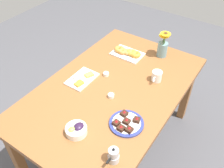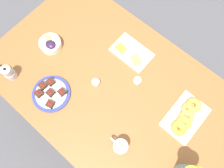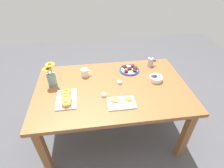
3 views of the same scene
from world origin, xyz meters
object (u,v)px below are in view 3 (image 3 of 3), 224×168
(jam_cup_berry, at_px, (104,95))
(croissant_platter, at_px, (66,98))
(jam_cup_honey, at_px, (120,82))
(dining_table, at_px, (112,93))
(cheese_platter, at_px, (122,103))
(flower_vase, at_px, (51,78))
(coffee_mug, at_px, (85,72))
(grape_bowl, at_px, (156,78))
(moka_pot, at_px, (150,62))
(dessert_plate, at_px, (130,70))

(jam_cup_berry, bearing_deg, croissant_platter, -178.39)
(croissant_platter, bearing_deg, jam_cup_honey, 19.05)
(jam_cup_honey, bearing_deg, dining_table, -150.00)
(dining_table, relative_size, cheese_platter, 6.15)
(croissant_platter, height_order, flower_vase, flower_vase)
(coffee_mug, bearing_deg, jam_cup_honey, -28.22)
(dining_table, relative_size, jam_cup_honey, 33.33)
(grape_bowl, xyz_separation_m, moka_pot, (0.04, 0.31, 0.02))
(coffee_mug, bearing_deg, dessert_plate, 4.09)
(coffee_mug, bearing_deg, grape_bowl, -14.27)
(dining_table, height_order, flower_vase, flower_vase)
(jam_cup_honey, bearing_deg, coffee_mug, 151.78)
(coffee_mug, xyz_separation_m, jam_cup_honey, (0.37, -0.20, -0.03))
(coffee_mug, bearing_deg, jam_cup_berry, -64.94)
(jam_cup_honey, bearing_deg, grape_bowl, 0.14)
(cheese_platter, xyz_separation_m, croissant_platter, (-0.52, 0.12, 0.01))
(cheese_platter, height_order, moka_pot, moka_pot)
(coffee_mug, relative_size, moka_pot, 0.98)
(coffee_mug, relative_size, cheese_platter, 0.45)
(grape_bowl, height_order, jam_cup_berry, grape_bowl)
(croissant_platter, bearing_deg, dining_table, 16.68)
(croissant_platter, bearing_deg, coffee_mug, 64.64)
(flower_vase, bearing_deg, croissant_platter, -58.99)
(dining_table, distance_m, grape_bowl, 0.51)
(jam_cup_berry, xyz_separation_m, flower_vase, (-0.52, 0.26, 0.07))
(coffee_mug, bearing_deg, moka_pot, 8.34)
(croissant_platter, xyz_separation_m, flower_vase, (-0.16, 0.27, 0.06))
(croissant_platter, bearing_deg, flower_vase, 121.01)
(dining_table, xyz_separation_m, dessert_plate, (0.25, 0.29, 0.10))
(jam_cup_honey, relative_size, dessert_plate, 0.20)
(grape_bowl, bearing_deg, cheese_platter, -144.61)
(croissant_platter, xyz_separation_m, jam_cup_honey, (0.55, 0.19, -0.01))
(croissant_platter, distance_m, dessert_plate, 0.83)
(grape_bowl, distance_m, cheese_platter, 0.54)
(flower_vase, bearing_deg, jam_cup_honey, -6.34)
(jam_cup_berry, relative_size, moka_pot, 0.40)
(dessert_plate, xyz_separation_m, moka_pot, (0.28, 0.08, 0.04))
(coffee_mug, distance_m, dessert_plate, 0.53)
(croissant_platter, bearing_deg, cheese_platter, -13.11)
(dining_table, xyz_separation_m, jam_cup_honey, (0.09, 0.05, 0.10))
(coffee_mug, height_order, croissant_platter, coffee_mug)
(jam_cup_berry, bearing_deg, jam_cup_honey, 43.32)
(flower_vase, distance_m, moka_pot, 1.18)
(dining_table, xyz_separation_m, flower_vase, (-0.62, 0.13, 0.17))
(dessert_plate, bearing_deg, cheese_platter, -109.83)
(croissant_platter, height_order, jam_cup_berry, croissant_platter)
(cheese_platter, height_order, flower_vase, flower_vase)
(jam_cup_berry, height_order, moka_pot, moka_pot)
(grape_bowl, xyz_separation_m, jam_cup_berry, (-0.59, -0.18, -0.01))
(jam_cup_honey, distance_m, jam_cup_berry, 0.26)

